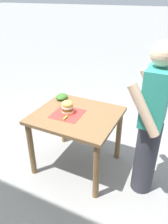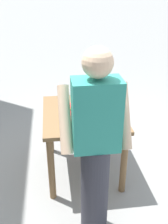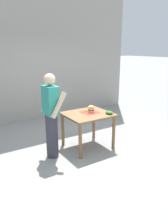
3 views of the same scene
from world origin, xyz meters
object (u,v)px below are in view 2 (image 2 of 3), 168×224
object	(u,v)px
side_salad	(101,95)
sandwich	(79,101)
patio_table	(83,123)
pickle_spear	(68,109)
diner_across_table	(95,148)

from	to	relation	value
side_salad	sandwich	bearing A→B (deg)	41.04
patio_table	side_salad	xyz separation A→B (m)	(-0.27, -0.36, 0.17)
sandwich	side_salad	distance (m)	0.40
pickle_spear	side_salad	xyz separation A→B (m)	(-0.43, -0.31, 0.02)
patio_table	sandwich	world-z (taller)	sandwich
sandwich	pickle_spear	world-z (taller)	sandwich
sandwich	side_salad	size ratio (longest dim) A/B	1.09
diner_across_table	pickle_spear	bearing A→B (deg)	-80.57
side_salad	diner_across_table	bearing A→B (deg)	76.98
patio_table	pickle_spear	xyz separation A→B (m)	(0.16, -0.06, 0.15)
sandwich	pickle_spear	distance (m)	0.15
patio_table	side_salad	world-z (taller)	side_salad
sandwich	diner_across_table	size ratio (longest dim) A/B	0.12
sandwich	pickle_spear	xyz separation A→B (m)	(0.13, 0.04, -0.07)
sandwich	pickle_spear	size ratio (longest dim) A/B	2.32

